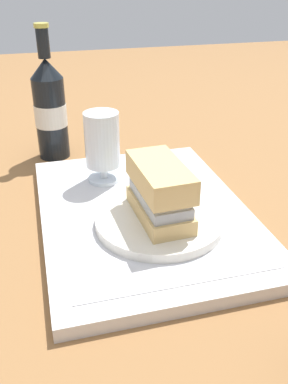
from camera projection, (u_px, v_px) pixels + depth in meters
name	position (u px, v px, depth m)	size (l,w,h in m)	color
ground_plane	(144.00, 219.00, 0.68)	(3.00, 3.00, 0.00)	olive
tray	(144.00, 214.00, 0.68)	(0.44, 0.32, 0.02)	silver
placemat	(144.00, 208.00, 0.67)	(0.38, 0.27, 0.00)	silver
plate	(159.00, 220.00, 0.63)	(0.19, 0.19, 0.01)	silver
sandwich	(159.00, 189.00, 0.61)	(0.14, 0.07, 0.08)	tan
beer_glass	(102.00, 144.00, 0.73)	(0.06, 0.06, 0.12)	silver
beer_bottle	(50.00, 108.00, 0.86)	(0.07, 0.07, 0.27)	black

